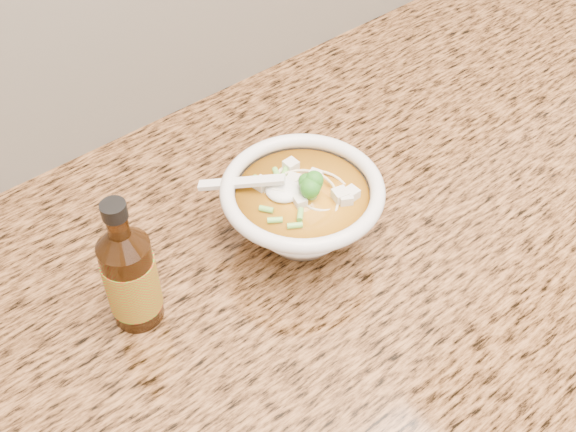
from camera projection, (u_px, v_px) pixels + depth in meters
cabinet at (373, 388)px, 1.22m from camera, size 4.00×0.65×0.86m
counter_slab at (404, 201)px, 0.89m from camera, size 4.00×0.68×0.04m
soup_bowl at (302, 210)px, 0.79m from camera, size 0.18×0.18×0.10m
hot_sauce_bottle at (130, 277)px, 0.71m from camera, size 0.06×0.06×0.16m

